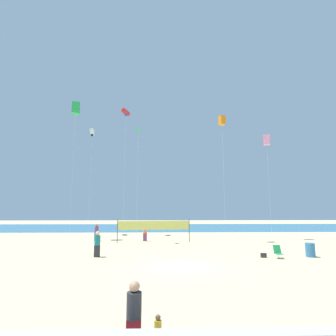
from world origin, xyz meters
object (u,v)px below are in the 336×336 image
Objects in this scene: toddler_figure at (158,331)px; beachgoer_teal_shirt at (97,243)px; kite_green_diamond at (138,131)px; mother_figure at (134,313)px; kite_green_box at (76,108)px; trash_barrel at (310,250)px; kite_white_tube at (92,132)px; folding_beach_chair at (278,251)px; beach_handbag at (264,255)px; kite_orange_box at (222,121)px; kite_red_tube at (126,113)px; kite_pink_box at (267,140)px; volleyball_net at (154,226)px; beachgoer_plum_shirt at (96,232)px; beachgoer_coral_shirt at (145,232)px.

beachgoer_teal_shirt is at bearing 79.79° from toddler_figure.
kite_green_diamond reaches higher than beachgoer_teal_shirt.
kite_green_box is (-9.63, 23.90, 14.49)m from mother_figure.
trash_barrel is 0.08× the size of kite_green_diamond.
folding_beach_chair is at bearing -43.60° from kite_white_tube.
kite_orange_box is (-0.56, 9.12, 13.10)m from beach_handbag.
trash_barrel is at bearing 19.27° from toddler_figure.
kite_green_box is at bearing 83.56° from toddler_figure.
kite_pink_box is (17.59, -5.15, -5.17)m from kite_red_tube.
kite_orange_box reaches higher than mother_figure.
beachgoer_plum_shirt is at bearing 168.51° from volleyball_net.
beach_handbag is 0.02× the size of kite_red_tube.
folding_beach_chair is 16.45m from kite_pink_box.
volleyball_net is (-0.67, 21.18, 1.18)m from toddler_figure.
kite_green_diamond reaches higher than mother_figure.
kite_pink_box is (22.90, -0.21, -3.85)m from kite_green_box.
kite_orange_box is at bearing -25.32° from kite_white_tube.
mother_figure is 0.12× the size of kite_white_tube.
trash_barrel is 27.86m from kite_red_tube.
mother_figure is 13.65m from beachgoer_teal_shirt.
kite_green_box reaches higher than beachgoer_teal_shirt.
kite_green_box is at bearing 164.58° from volleyball_net.
folding_beach_chair is 28.37m from kite_white_tube.
beachgoer_plum_shirt is 0.13× the size of kite_orange_box.
beachgoer_plum_shirt is 22.25m from kite_pink_box.
mother_figure is at bearing -167.74° from beachgoer_teal_shirt.
kite_white_tube is 1.04× the size of kite_orange_box.
volleyball_net is 16.97m from kite_green_box.
kite_white_tube is 23.17m from kite_pink_box.
kite_red_tube is 1.19× the size of kite_white_tube.
kite_pink_box reaches higher than kite_green_diamond.
kite_orange_box is at bearing 164.99° from beachgoer_plum_shirt.
beachgoer_plum_shirt is 0.13× the size of kite_white_tube.
toddler_figure is at bearing 95.63° from beachgoer_plum_shirt.
kite_green_box reaches higher than kite_green_diamond.
beachgoer_teal_shirt reaches higher than mother_figure.
mother_figure is 0.92× the size of beachgoer_teal_shirt.
beachgoer_plum_shirt is 1.01× the size of beachgoer_coral_shirt.
kite_green_diamond is at bearing -20.70° from beachgoer_teal_shirt.
beachgoer_coral_shirt reaches higher than folding_beach_chair.
beachgoer_plum_shirt is 0.11× the size of kite_green_box.
toddler_figure is 22.39m from beachgoer_coral_shirt.
kite_green_box is at bearing 112.30° from mother_figure.
kite_green_box reaches higher than toddler_figure.
kite_green_box is at bearing 172.57° from kite_orange_box.
kite_green_box reaches higher than beach_handbag.
beachgoer_coral_shirt is 2.05× the size of folding_beach_chair.
volleyball_net is 16.79m from kite_pink_box.
trash_barrel is 15.66m from kite_pink_box.
trash_barrel is 16.11m from kite_orange_box.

